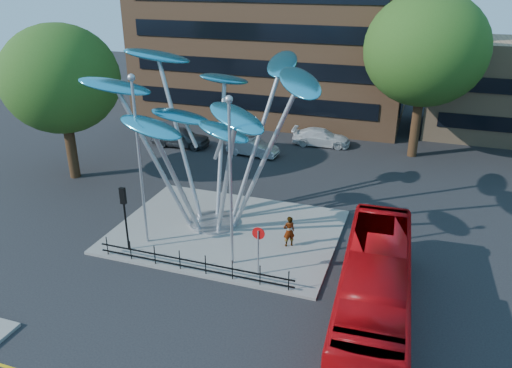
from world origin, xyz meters
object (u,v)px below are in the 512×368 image
at_px(street_lamp_right, 230,169).
at_px(traffic_light_island, 124,206).
at_px(parked_car_mid, 253,147).
at_px(parked_car_right, 321,137).
at_px(tree_right, 426,50).
at_px(leaf_sculpture, 210,106).
at_px(pedestrian, 289,231).
at_px(tree_left, 61,79).
at_px(no_entry_sign_island, 258,243).
at_px(parked_car_left, 181,137).
at_px(street_lamp_left, 138,148).
at_px(red_bus, 374,291).

relative_size(street_lamp_right, traffic_light_island, 2.42).
bearing_deg(parked_car_mid, parked_car_right, -41.92).
bearing_deg(tree_right, street_lamp_right, -111.54).
distance_m(tree_right, leaf_sculpture, 18.37).
bearing_deg(street_lamp_right, parked_car_mid, 105.58).
bearing_deg(pedestrian, tree_left, -49.78).
distance_m(street_lamp_right, parked_car_right, 19.67).
relative_size(no_entry_sign_island, parked_car_left, 0.52).
xyz_separation_m(street_lamp_left, parked_car_right, (5.29, 18.66, -4.67)).
bearing_deg(traffic_light_island, leaf_sculpture, 54.96).
height_order(leaf_sculpture, red_bus, leaf_sculpture).
bearing_deg(leaf_sculpture, street_lamp_left, -127.40).
relative_size(pedestrian, parked_car_mid, 0.42).
bearing_deg(parked_car_mid, parked_car_left, 94.55).
distance_m(tree_left, parked_car_mid, 14.46).
xyz_separation_m(tree_right, tree_left, (-22.00, -12.00, -1.24)).
height_order(tree_right, traffic_light_island, tree_right).
height_order(red_bus, parked_car_right, red_bus).
distance_m(tree_left, parked_car_left, 10.95).
bearing_deg(parked_car_right, street_lamp_left, 160.07).
height_order(no_entry_sign_island, parked_car_right, no_entry_sign_island).
bearing_deg(leaf_sculpture, parked_car_mid, 98.17).
bearing_deg(pedestrian, no_entry_sign_island, 42.75).
distance_m(leaf_sculpture, street_lamp_left, 4.28).
bearing_deg(tree_left, leaf_sculpture, -15.55).
distance_m(street_lamp_left, traffic_light_island, 2.96).
xyz_separation_m(street_lamp_right, no_entry_sign_island, (1.50, -0.48, -3.28)).
bearing_deg(street_lamp_left, parked_car_left, 110.36).
xyz_separation_m(tree_right, parked_car_right, (-7.21, 0.16, -7.35)).
distance_m(tree_right, parked_car_right, 10.30).
xyz_separation_m(traffic_light_island, red_bus, (12.44, -1.69, -1.06)).
height_order(no_entry_sign_island, parked_car_mid, no_entry_sign_island).
height_order(parked_car_left, parked_car_right, parked_car_left).
distance_m(traffic_light_island, parked_car_right, 20.59).
xyz_separation_m(traffic_light_island, parked_car_right, (5.79, 19.66, -1.93)).
xyz_separation_m(street_lamp_left, street_lamp_right, (5.00, -0.50, -0.26)).
bearing_deg(street_lamp_right, parked_car_right, 89.12).
bearing_deg(pedestrian, parked_car_right, -118.18).
relative_size(traffic_light_island, red_bus, 0.31).
bearing_deg(no_entry_sign_island, parked_car_mid, 110.12).
height_order(tree_right, street_lamp_right, tree_right).
bearing_deg(parked_car_left, parked_car_mid, -93.38).
height_order(street_lamp_right, parked_car_right, street_lamp_right).
distance_m(street_lamp_left, parked_car_left, 16.36).
bearing_deg(no_entry_sign_island, leaf_sculpture, 134.33).
bearing_deg(tree_right, parked_car_mid, -161.52).
bearing_deg(parked_car_right, pedestrian, -177.70).
height_order(leaf_sculpture, parked_car_left, leaf_sculpture).
bearing_deg(leaf_sculpture, no_entry_sign_island, -45.67).
distance_m(tree_left, street_lamp_right, 16.19).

